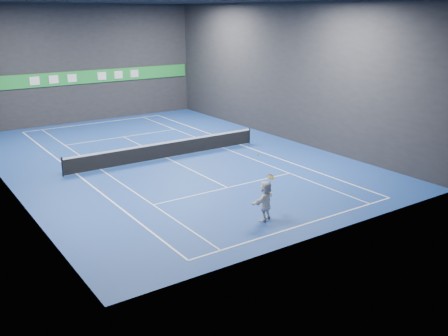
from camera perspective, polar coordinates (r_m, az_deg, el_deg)
ground at (r=30.07m, az=-6.57°, el=1.14°), size 26.00×26.00×0.00m
ceiling at (r=28.89m, az=-7.21°, el=18.54°), size 26.00×26.00×0.00m
wall_back at (r=41.04m, az=-15.53°, el=11.39°), size 18.00×0.10×9.00m
wall_front at (r=18.77m, az=12.04°, el=5.15°), size 18.00×0.10×9.00m
wall_right at (r=34.21m, az=6.82°, el=10.81°), size 0.10×26.00×9.00m
baseline_near at (r=20.89m, az=9.07°, el=-6.41°), size 10.98×0.08×0.01m
baseline_far at (r=40.68m, az=-14.50°, el=4.99°), size 10.98×0.08×0.01m
sideline_doubles_left at (r=28.07m, az=-16.50°, el=-0.66°), size 0.08×23.78×0.01m
sideline_doubles_right at (r=32.88m, az=1.91°, el=2.67°), size 0.08×23.78×0.01m
sideline_singles_left at (r=28.49m, az=-13.88°, el=-0.18°), size 0.06×23.78×0.01m
sideline_singles_right at (r=32.11m, az=-0.08°, el=2.32°), size 0.06×23.78×0.01m
service_line_near at (r=24.85m, az=0.40°, el=-2.25°), size 8.23×0.06×0.01m
service_line_far at (r=35.68m, az=-11.42°, el=3.51°), size 8.23×0.06×0.01m
center_service_line at (r=30.07m, az=-6.57°, el=1.15°), size 0.06×12.80×0.01m
player at (r=20.85m, az=4.74°, el=-3.76°), size 1.66×1.11×1.72m
tennis_ball at (r=20.10m, az=3.89°, el=1.52°), size 0.07×0.07×0.07m
tennis_net at (r=29.93m, az=-6.60°, el=2.14°), size 12.50×0.10×1.07m
sponsor_banner at (r=41.09m, az=-15.39°, el=10.00°), size 17.64×0.11×1.00m
tennis_racket at (r=20.74m, az=5.33°, el=-1.17°), size 0.45×0.40×0.67m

